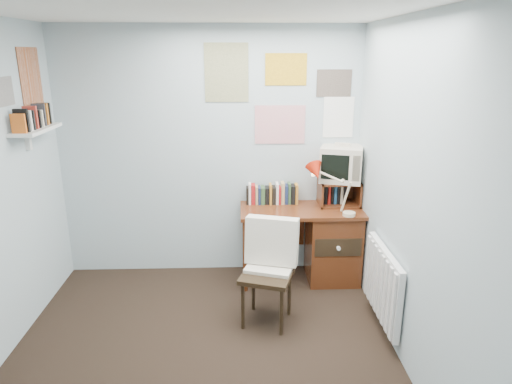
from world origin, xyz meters
TOP-DOWN VIEW (x-y plane):
  - ground at (0.00, 0.00)m, footprint 3.50×3.50m
  - back_wall at (0.00, 1.75)m, footprint 3.00×0.02m
  - right_wall at (1.50, 0.00)m, footprint 0.02×3.50m
  - ceiling at (0.00, 0.00)m, footprint 3.00×3.50m
  - desk at (1.17, 1.48)m, footprint 1.20×0.55m
  - desk_chair at (0.51, 0.70)m, footprint 0.56×0.55m
  - desk_lamp at (1.32, 1.26)m, footprint 0.34×0.31m
  - tv_riser at (1.29, 1.59)m, footprint 0.40×0.30m
  - crt_tv at (1.31, 1.61)m, footprint 0.49×0.47m
  - book_row at (0.66, 1.66)m, footprint 0.60×0.14m
  - radiator at (1.46, 0.55)m, footprint 0.09×0.80m
  - wall_shelf at (-1.40, 1.10)m, footprint 0.20×0.62m
  - posters_back at (0.70, 1.74)m, footprint 1.20×0.01m
  - posters_left at (-1.49, 1.10)m, footprint 0.01×0.70m

SIDE VIEW (x-z plane):
  - ground at x=0.00m, z-range 0.00..0.00m
  - desk at x=1.17m, z-range 0.03..0.79m
  - radiator at x=1.46m, z-range 0.12..0.72m
  - desk_chair at x=0.51m, z-range 0.00..0.87m
  - book_row at x=0.66m, z-range 0.76..0.98m
  - tv_riser at x=1.29m, z-range 0.76..1.01m
  - desk_lamp at x=1.32m, z-range 0.76..1.19m
  - crt_tv at x=1.31m, z-range 1.01..1.39m
  - back_wall at x=0.00m, z-range 0.00..2.50m
  - right_wall at x=1.50m, z-range 0.00..2.50m
  - wall_shelf at x=-1.40m, z-range 1.50..1.74m
  - posters_back at x=0.70m, z-range 1.40..2.30m
  - posters_left at x=-1.49m, z-range 1.70..2.30m
  - ceiling at x=0.00m, z-range 2.49..2.51m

